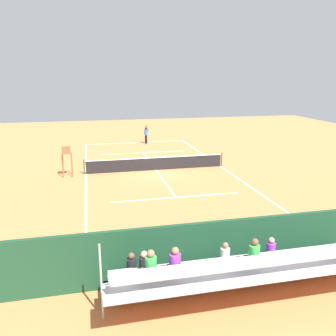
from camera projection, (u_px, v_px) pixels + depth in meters
name	position (u px, v px, depth m)	size (l,w,h in m)	color
ground_plane	(156.00, 170.00, 25.50)	(60.00, 60.00, 0.00)	#D17542
court_line_markings	(156.00, 170.00, 25.53)	(10.10, 22.20, 0.01)	white
tennis_net	(156.00, 163.00, 25.37)	(10.30, 0.10, 1.07)	black
backdrop_wall	(232.00, 246.00, 12.05)	(18.00, 0.16, 2.00)	#194228
bleacher_stand	(246.00, 268.00, 10.72)	(9.06, 2.40, 2.48)	#B2B2B7
umpire_chair	(67.00, 158.00, 23.59)	(0.67, 0.67, 2.14)	brown
courtside_bench	(307.00, 239.00, 13.59)	(1.80, 0.40, 0.93)	#9E754C
equipment_bag	(262.00, 254.00, 13.15)	(0.90, 0.36, 0.36)	#B22D2D
tennis_player	(146.00, 134.00, 35.13)	(0.46, 0.56, 1.93)	black
tennis_racket	(135.00, 144.00, 35.22)	(0.53, 0.50, 0.03)	black
tennis_ball_near	(152.00, 151.00, 31.93)	(0.07, 0.07, 0.07)	#CCDB33
tennis_ball_far	(140.00, 149.00, 32.70)	(0.07, 0.07, 0.07)	#CCDB33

